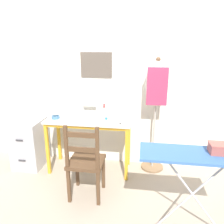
{
  "coord_description": "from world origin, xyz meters",
  "views": [
    {
      "loc": [
        0.73,
        -2.52,
        1.73
      ],
      "look_at": [
        0.33,
        0.22,
        0.89
      ],
      "focal_mm": 35.0,
      "sensor_mm": 36.0,
      "label": 1
    }
  ],
  "objects_px": {
    "sewing_machine": "(93,109)",
    "thread_spool_near_machine": "(106,118)",
    "scissors": "(123,124)",
    "ironing_board": "(197,158)",
    "wooden_chair": "(86,163)",
    "storage_box": "(220,148)",
    "dress_form": "(156,90)",
    "fabric_bowl": "(56,117)",
    "filing_cabinet": "(30,143)"
  },
  "relations": [
    {
      "from": "sewing_machine",
      "to": "thread_spool_near_machine",
      "type": "relative_size",
      "value": 7.86
    },
    {
      "from": "scissors",
      "to": "ironing_board",
      "type": "xyz_separation_m",
      "value": [
        0.75,
        -0.8,
        -0.0
      ]
    },
    {
      "from": "sewing_machine",
      "to": "wooden_chair",
      "type": "xyz_separation_m",
      "value": [
        0.05,
        -0.67,
        -0.45
      ]
    },
    {
      "from": "sewing_machine",
      "to": "storage_box",
      "type": "distance_m",
      "value": 1.68
    },
    {
      "from": "scissors",
      "to": "storage_box",
      "type": "height_order",
      "value": "storage_box"
    },
    {
      "from": "scissors",
      "to": "wooden_chair",
      "type": "height_order",
      "value": "wooden_chair"
    },
    {
      "from": "wooden_chair",
      "to": "dress_form",
      "type": "distance_m",
      "value": 1.31
    },
    {
      "from": "fabric_bowl",
      "to": "ironing_board",
      "type": "bearing_deg",
      "value": -27.61
    },
    {
      "from": "dress_form",
      "to": "filing_cabinet",
      "type": "bearing_deg",
      "value": -175.01
    },
    {
      "from": "filing_cabinet",
      "to": "storage_box",
      "type": "distance_m",
      "value": 2.55
    },
    {
      "from": "storage_box",
      "to": "sewing_machine",
      "type": "bearing_deg",
      "value": 144.55
    },
    {
      "from": "fabric_bowl",
      "to": "sewing_machine",
      "type": "bearing_deg",
      "value": 14.24
    },
    {
      "from": "wooden_chair",
      "to": "filing_cabinet",
      "type": "xyz_separation_m",
      "value": [
        -1.02,
        0.6,
        -0.1
      ]
    },
    {
      "from": "wooden_chair",
      "to": "ironing_board",
      "type": "height_order",
      "value": "wooden_chair"
    },
    {
      "from": "thread_spool_near_machine",
      "to": "dress_form",
      "type": "bearing_deg",
      "value": 13.35
    },
    {
      "from": "sewing_machine",
      "to": "ironing_board",
      "type": "distance_m",
      "value": 1.55
    },
    {
      "from": "thread_spool_near_machine",
      "to": "dress_form",
      "type": "xyz_separation_m",
      "value": [
        0.65,
        0.16,
        0.37
      ]
    },
    {
      "from": "filing_cabinet",
      "to": "wooden_chair",
      "type": "bearing_deg",
      "value": -30.49
    },
    {
      "from": "sewing_machine",
      "to": "filing_cabinet",
      "type": "bearing_deg",
      "value": -175.62
    },
    {
      "from": "thread_spool_near_machine",
      "to": "storage_box",
      "type": "bearing_deg",
      "value": -37.56
    },
    {
      "from": "sewing_machine",
      "to": "storage_box",
      "type": "xyz_separation_m",
      "value": [
        1.36,
        -0.97,
        -0.03
      ]
    },
    {
      "from": "thread_spool_near_machine",
      "to": "dress_form",
      "type": "relative_size",
      "value": 0.03
    },
    {
      "from": "filing_cabinet",
      "to": "storage_box",
      "type": "bearing_deg",
      "value": -21.07
    },
    {
      "from": "sewing_machine",
      "to": "thread_spool_near_machine",
      "type": "xyz_separation_m",
      "value": [
        0.19,
        -0.07,
        -0.11
      ]
    },
    {
      "from": "scissors",
      "to": "ironing_board",
      "type": "height_order",
      "value": "ironing_board"
    },
    {
      "from": "fabric_bowl",
      "to": "wooden_chair",
      "type": "relative_size",
      "value": 0.12
    },
    {
      "from": "wooden_chair",
      "to": "dress_form",
      "type": "height_order",
      "value": "dress_form"
    },
    {
      "from": "thread_spool_near_machine",
      "to": "dress_form",
      "type": "height_order",
      "value": "dress_form"
    },
    {
      "from": "sewing_machine",
      "to": "ironing_board",
      "type": "relative_size",
      "value": 0.34
    },
    {
      "from": "ironing_board",
      "to": "thread_spool_near_machine",
      "type": "bearing_deg",
      "value": 136.34
    },
    {
      "from": "sewing_machine",
      "to": "scissors",
      "type": "xyz_separation_m",
      "value": [
        0.43,
        -0.2,
        -0.13
      ]
    },
    {
      "from": "fabric_bowl",
      "to": "storage_box",
      "type": "xyz_separation_m",
      "value": [
        1.87,
        -0.84,
        0.07
      ]
    },
    {
      "from": "fabric_bowl",
      "to": "filing_cabinet",
      "type": "relative_size",
      "value": 0.16
    },
    {
      "from": "scissors",
      "to": "storage_box",
      "type": "xyz_separation_m",
      "value": [
        0.94,
        -0.77,
        0.09
      ]
    },
    {
      "from": "ironing_board",
      "to": "storage_box",
      "type": "distance_m",
      "value": 0.21
    },
    {
      "from": "sewing_machine",
      "to": "storage_box",
      "type": "relative_size",
      "value": 1.93
    },
    {
      "from": "wooden_chair",
      "to": "dress_form",
      "type": "relative_size",
      "value": 0.59
    },
    {
      "from": "wooden_chair",
      "to": "filing_cabinet",
      "type": "height_order",
      "value": "wooden_chair"
    },
    {
      "from": "storage_box",
      "to": "thread_spool_near_machine",
      "type": "bearing_deg",
      "value": 142.44
    },
    {
      "from": "scissors",
      "to": "wooden_chair",
      "type": "relative_size",
      "value": 0.15
    },
    {
      "from": "fabric_bowl",
      "to": "wooden_chair",
      "type": "height_order",
      "value": "wooden_chair"
    },
    {
      "from": "scissors",
      "to": "wooden_chair",
      "type": "bearing_deg",
      "value": -128.46
    },
    {
      "from": "wooden_chair",
      "to": "fabric_bowl",
      "type": "bearing_deg",
      "value": 135.76
    },
    {
      "from": "dress_form",
      "to": "thread_spool_near_machine",
      "type": "bearing_deg",
      "value": -166.65
    },
    {
      "from": "thread_spool_near_machine",
      "to": "wooden_chair",
      "type": "distance_m",
      "value": 0.71
    },
    {
      "from": "scissors",
      "to": "wooden_chair",
      "type": "xyz_separation_m",
      "value": [
        -0.37,
        -0.47,
        -0.33
      ]
    },
    {
      "from": "fabric_bowl",
      "to": "filing_cabinet",
      "type": "bearing_deg",
      "value": 173.24
    },
    {
      "from": "scissors",
      "to": "storage_box",
      "type": "distance_m",
      "value": 1.21
    },
    {
      "from": "filing_cabinet",
      "to": "sewing_machine",
      "type": "bearing_deg",
      "value": 4.38
    },
    {
      "from": "thread_spool_near_machine",
      "to": "sewing_machine",
      "type": "bearing_deg",
      "value": 159.83
    }
  ]
}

